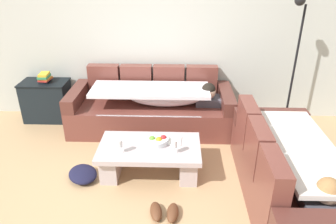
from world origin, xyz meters
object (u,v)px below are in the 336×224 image
Objects in this scene: side_cabinet at (47,101)px; book_stack_on_cabinet at (44,77)px; couch_along_wall at (154,108)px; crumpled_garment at (83,174)px; open_magazine at (170,141)px; coffee_table at (150,156)px; couch_near_window at (289,174)px; wine_glass_near_left at (120,144)px; pair_of_shoes at (164,212)px; floor_lamp at (294,57)px; fruit_bowl at (157,140)px; wine_glass_near_right at (174,144)px.

book_stack_on_cabinet reaches higher than side_cabinet.
couch_along_wall reaches higher than crumpled_garment.
crumpled_garment is (-1.02, -0.26, -0.33)m from open_magazine.
coffee_table is at bearing -88.31° from couch_along_wall.
book_stack_on_cabinet is (-3.24, 1.82, 0.38)m from couch_near_window.
wine_glass_near_left is 0.23× the size of side_cabinet.
side_cabinet is at bearing 132.98° from pair_of_shoes.
side_cabinet is 0.37× the size of floor_lamp.
side_cabinet reaches higher than open_magazine.
book_stack_on_cabinet reaches higher than wine_glass_near_left.
wine_glass_near_left is at bearing -46.92° from side_cabinet.
couch_along_wall is at bearing 91.69° from coffee_table.
couch_along_wall is 14.47× the size of wine_glass_near_left.
side_cabinet is (-1.99, 1.27, -0.06)m from open_magazine.
coffee_table is 1.67× the size of side_cabinet.
open_magazine is (0.55, 0.27, -0.11)m from wine_glass_near_left.
coffee_table is 4.29× the size of fruit_bowl.
fruit_bowl is at bearing -154.56° from open_magazine.
couch_near_window reaches higher than book_stack_on_cabinet.
side_cabinet reaches higher than pair_of_shoes.
side_cabinet is at bearing 144.33° from fruit_bowl.
book_stack_on_cabinet is (-1.82, 1.33, 0.29)m from fruit_bowl.
wine_glass_near_right is 0.59× the size of open_magazine.
open_magazine is (0.27, -1.04, 0.06)m from couch_along_wall.
wine_glass_near_right reaches higher than open_magazine.
pair_of_shoes is 0.81× the size of crumpled_garment.
wine_glass_near_right is 0.70× the size of book_stack_on_cabinet.
side_cabinet is (-3.27, 1.82, -0.02)m from couch_near_window.
floor_lamp is (1.66, 1.38, 0.62)m from wine_glass_near_right.
coffee_table reaches higher than pair_of_shoes.
side_cabinet is at bearing 177.80° from floor_lamp.
pair_of_shoes is at bearing -131.61° from floor_lamp.
fruit_bowl reaches higher than coffee_table.
couch_near_window is 7.27× the size of open_magazine.
crumpled_garment is at bearing -179.68° from wine_glass_near_right.
fruit_bowl is at bearing 98.63° from pair_of_shoes.
couch_near_window reaches higher than coffee_table.
book_stack_on_cabinet is (-1.97, 1.27, 0.33)m from open_magazine.
open_magazine is 2.36m from side_cabinet.
floor_lamp reaches higher than wine_glass_near_right.
wine_glass_near_right is 2.55m from book_stack_on_cabinet.
side_cabinet is 1.80× the size of crumpled_garment.
pair_of_shoes is (-0.03, -0.84, -0.34)m from open_magazine.
fruit_bowl is at bearing 35.16° from coffee_table.
book_stack_on_cabinet is 3.71m from floor_lamp.
wine_glass_near_left is (-0.41, -0.21, 0.08)m from fruit_bowl.
open_magazine is 1.18× the size of book_stack_on_cabinet.
coffee_table is 4.29× the size of open_magazine.
couch_along_wall is 1.76m from book_stack_on_cabinet.
side_cabinet is 2.23× the size of pair_of_shoes.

